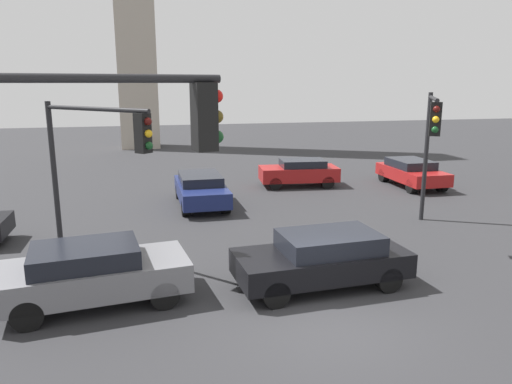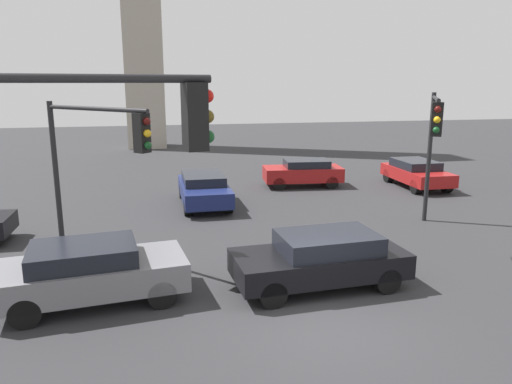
{
  "view_description": "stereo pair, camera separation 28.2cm",
  "coord_description": "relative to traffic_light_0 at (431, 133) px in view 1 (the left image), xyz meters",
  "views": [
    {
      "loc": [
        -3.86,
        -9.2,
        5.2
      ],
      "look_at": [
        -0.55,
        4.62,
        1.97
      ],
      "focal_mm": 33.81,
      "sensor_mm": 36.0,
      "label": 1
    },
    {
      "loc": [
        -3.59,
        -9.26,
        5.2
      ],
      "look_at": [
        -0.55,
        4.62,
        1.97
      ],
      "focal_mm": 33.81,
      "sensor_mm": 36.0,
      "label": 2
    }
  ],
  "objects": [
    {
      "name": "traffic_light_0",
      "position": [
        0.0,
        0.0,
        0.0
      ],
      "size": [
        2.19,
        3.59,
        4.86
      ],
      "rotation": [
        0.0,
        0.0,
        -2.1
      ],
      "color": "black",
      "rests_on": "ground_plane"
    },
    {
      "name": "traffic_light_3",
      "position": [
        -10.7,
        -0.61,
        -0.12
      ],
      "size": [
        2.96,
        3.14,
        4.68
      ],
      "rotation": [
        0.0,
        0.0,
        -0.82
      ],
      "color": "black",
      "rests_on": "ground_plane"
    },
    {
      "name": "car_1",
      "position": [
        -1.68,
        8.67,
        -2.81
      ],
      "size": [
        4.09,
        2.13,
        1.38
      ],
      "rotation": [
        0.0,
        0.0,
        3.04
      ],
      "color": "maroon",
      "rests_on": "ground_plane"
    },
    {
      "name": "car_3",
      "position": [
        -5.05,
        -3.34,
        -2.79
      ],
      "size": [
        4.55,
        2.15,
        1.43
      ],
      "rotation": [
        0.0,
        0.0,
        3.2
      ],
      "color": "black",
      "rests_on": "ground_plane"
    },
    {
      "name": "car_2",
      "position": [
        -7.07,
        5.92,
        -2.83
      ],
      "size": [
        1.94,
        4.54,
        1.35
      ],
      "rotation": [
        0.0,
        0.0,
        -1.57
      ],
      "color": "navy",
      "rests_on": "ground_plane"
    },
    {
      "name": "ground_plane",
      "position": [
        -5.63,
        -5.2,
        -3.56
      ],
      "size": [
        105.09,
        105.09,
        0.0
      ],
      "primitive_type": "plane",
      "color": "#2D2D30"
    },
    {
      "name": "traffic_light_2",
      "position": [
        -10.21,
        -7.66,
        0.39
      ],
      "size": [
        3.56,
        1.07,
        5.63
      ],
      "rotation": [
        0.0,
        0.0,
        0.24
      ],
      "color": "black",
      "rests_on": "ground_plane"
    },
    {
      "name": "car_4",
      "position": [
        3.91,
        7.35,
        -2.82
      ],
      "size": [
        2.02,
        4.28,
        1.36
      ],
      "rotation": [
        0.0,
        0.0,
        -1.59
      ],
      "color": "maroon",
      "rests_on": "ground_plane"
    },
    {
      "name": "car_5",
      "position": [
        -10.75,
        -3.04,
        -2.76
      ],
      "size": [
        4.52,
        2.45,
        1.48
      ],
      "rotation": [
        0.0,
        0.0,
        0.12
      ],
      "color": "slate",
      "rests_on": "ground_plane"
    }
  ]
}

